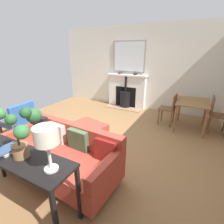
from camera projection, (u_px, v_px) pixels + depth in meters
name	position (u px, v px, depth m)	size (l,w,h in m)	color
ground_plane	(88.00, 142.00, 3.67)	(5.70, 5.52, 0.01)	olive
wall_left	(135.00, 68.00, 5.56)	(0.12, 5.52, 2.67)	beige
fireplace	(126.00, 93.00, 5.78)	(0.58, 1.39, 1.14)	#9E7A5B
mirror_over_mantel	(129.00, 57.00, 5.45)	(0.04, 1.12, 1.00)	gray
mantel_bowl_near	(120.00, 73.00, 5.68)	(0.16, 0.16, 0.05)	#47382D
mantel_bowl_far	(135.00, 74.00, 5.45)	(0.13, 0.13, 0.04)	black
sofa	(62.00, 154.00, 2.64)	(0.96, 1.99, 0.79)	#B2B2B7
ottoman	(87.00, 131.00, 3.59)	(0.81, 0.86, 0.40)	#B2B2B7
armchair_accent	(19.00, 119.00, 3.74)	(0.71, 0.61, 0.81)	#4C3321
console_table	(16.00, 160.00, 1.93)	(0.41, 1.58, 0.79)	black
table_lamp_far_end	(46.00, 137.00, 1.51)	(0.23, 0.23, 0.47)	white
potted_plant	(20.00, 126.00, 1.73)	(0.48, 0.52, 0.61)	#99704C
book_stack	(8.00, 149.00, 1.93)	(0.29, 0.22, 0.04)	beige
dining_table	(193.00, 105.00, 4.07)	(0.93, 0.74, 0.73)	olive
dining_chair_near_fireplace	(170.00, 107.00, 4.32)	(0.43, 0.43, 0.85)	brown
dining_chair_by_back_wall	(215.00, 112.00, 3.88)	(0.41, 0.41, 0.91)	brown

